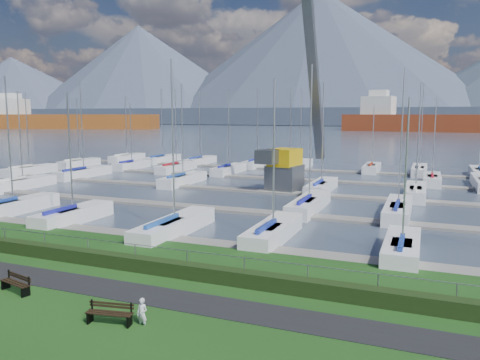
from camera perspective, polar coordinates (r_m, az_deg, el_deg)
The scene contains 14 objects.
path at distance 22.19m, azimuth -14.87°, elevation -12.81°, with size 160.00×2.00×0.04m, color black.
water at distance 279.94m, azimuth 19.25°, elevation 5.95°, with size 800.00×540.00×0.20m, color #3D495A.
hedge at distance 24.08m, azimuth -11.16°, elevation -10.15°, with size 80.00×0.70×0.70m, color black.
fence at distance 24.16m, azimuth -10.70°, elevation -7.97°, with size 0.04×0.04×80.00m, color gray.
foothill at distance 349.77m, azimuth 19.83°, elevation 7.31°, with size 900.00×80.00×12.00m, color #3F495C.
mountains at distance 425.97m, azimuth 21.49°, elevation 12.77°, with size 1190.00×360.00×115.00m.
docks at distance 47.92m, azimuth 6.21°, elevation -1.63°, with size 90.00×41.60×0.25m.
bench_left at distance 23.28m, azimuth -25.63°, elevation -11.28°, with size 1.85×0.81×0.85m.
bench_right at distance 18.82m, azimuth -15.57°, elevation -15.38°, with size 1.85×0.73×0.85m.
person at distance 18.39m, azimuth -11.86°, elevation -15.23°, with size 0.43×0.28×1.19m, color silver.
crane at distance 50.07m, azimuth 6.42°, elevation 5.18°, with size 4.74×13.36×22.35m.
cargo_ship_west at distance 275.25m, azimuth -20.82°, elevation 6.67°, with size 96.31×42.96×21.50m.
cargo_ship_mid at distance 231.44m, azimuth 24.06°, elevation 6.32°, with size 102.91×29.10×21.50m.
sailboat_fleet at distance 51.98m, azimuth 5.17°, elevation 5.40°, with size 74.16×49.92×13.27m.
Camera 1 is at (12.57, -19.54, 7.82)m, focal length 35.00 mm.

